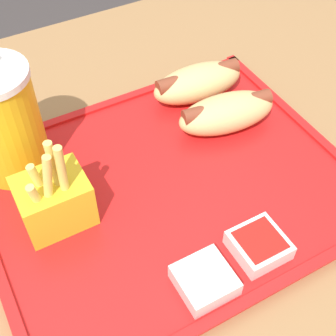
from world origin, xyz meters
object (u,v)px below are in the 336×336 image
fries_carton (54,199)px  sauce_cup_ketchup (259,245)px  sauce_cup_mayo (206,279)px  soda_cup (4,122)px  hot_dog_near (227,112)px  hot_dog_far (198,82)px

fries_carton → sauce_cup_ketchup: (0.17, -0.14, -0.02)m
sauce_cup_mayo → soda_cup: bearing=114.9°
soda_cup → hot_dog_near: (0.26, -0.07, -0.04)m
hot_dog_far → hot_dog_near: same height
fries_carton → sauce_cup_ketchup: bearing=-39.9°
hot_dog_far → sauce_cup_mayo: size_ratio=2.52×
fries_carton → sauce_cup_ketchup: 0.22m
hot_dog_far → fries_carton: 0.27m
soda_cup → hot_dog_far: bearing=1.1°
hot_dog_far → fries_carton: fries_carton is taller
sauce_cup_ketchup → fries_carton: bearing=140.1°
hot_dog_far → sauce_cup_ketchup: 0.26m
hot_dog_far → sauce_cup_mayo: bearing=-119.6°
hot_dog_far → sauce_cup_ketchup: size_ratio=2.52×
hot_dog_far → sauce_cup_ketchup: (-0.08, -0.25, -0.01)m
soda_cup → sauce_cup_ketchup: (0.18, -0.24, -0.06)m
hot_dog_near → sauce_cup_ketchup: (-0.08, -0.18, -0.01)m
soda_cup → sauce_cup_ketchup: size_ratio=3.26×
sauce_cup_mayo → fries_carton: bearing=124.0°
soda_cup → sauce_cup_ketchup: soda_cup is taller
hot_dog_far → fries_carton: (-0.24, -0.11, 0.01)m
hot_dog_far → sauce_cup_mayo: hot_dog_far is taller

